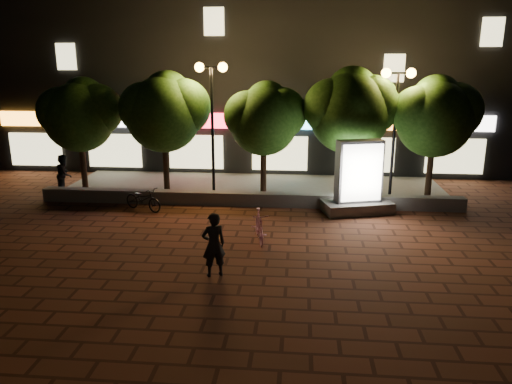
# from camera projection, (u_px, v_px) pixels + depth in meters

# --- Properties ---
(ground) EXTENTS (80.00, 80.00, 0.00)m
(ground) POSITION_uv_depth(u_px,v_px,m) (233.00, 243.00, 14.66)
(ground) COLOR #592B1C
(ground) RESTS_ON ground
(retaining_wall) EXTENTS (16.00, 0.45, 0.50)m
(retaining_wall) POSITION_uv_depth(u_px,v_px,m) (247.00, 199.00, 18.44)
(retaining_wall) COLOR slate
(retaining_wall) RESTS_ON ground
(sidewalk) EXTENTS (16.00, 5.00, 0.08)m
(sidewalk) POSITION_uv_depth(u_px,v_px,m) (254.00, 188.00, 20.89)
(sidewalk) COLOR slate
(sidewalk) RESTS_ON ground
(building_block) EXTENTS (28.00, 8.12, 11.30)m
(building_block) POSITION_uv_depth(u_px,v_px,m) (265.00, 67.00, 25.84)
(building_block) COLOR black
(building_block) RESTS_ON ground
(tree_far_left) EXTENTS (3.36, 2.80, 4.63)m
(tree_far_left) POSITION_uv_depth(u_px,v_px,m) (80.00, 113.00, 19.65)
(tree_far_left) COLOR black
(tree_far_left) RESTS_ON sidewalk
(tree_left) EXTENTS (3.60, 3.00, 4.89)m
(tree_left) POSITION_uv_depth(u_px,v_px,m) (165.00, 109.00, 19.31)
(tree_left) COLOR black
(tree_left) RESTS_ON sidewalk
(tree_mid) EXTENTS (3.24, 2.70, 4.50)m
(tree_mid) POSITION_uv_depth(u_px,v_px,m) (265.00, 116.00, 19.02)
(tree_mid) COLOR black
(tree_mid) RESTS_ON sidewalk
(tree_right) EXTENTS (3.72, 3.10, 5.07)m
(tree_right) POSITION_uv_depth(u_px,v_px,m) (351.00, 108.00, 18.64)
(tree_right) COLOR black
(tree_right) RESTS_ON sidewalk
(tree_far_right) EXTENTS (3.48, 2.90, 4.76)m
(tree_far_right) POSITION_uv_depth(u_px,v_px,m) (436.00, 114.00, 18.41)
(tree_far_right) COLOR black
(tree_far_right) RESTS_ON sidewalk
(street_lamp_left) EXTENTS (1.26, 0.36, 5.18)m
(street_lamp_left) POSITION_uv_depth(u_px,v_px,m) (212.00, 95.00, 18.73)
(street_lamp_left) COLOR black
(street_lamp_left) RESTS_ON sidewalk
(street_lamp_right) EXTENTS (1.26, 0.36, 4.98)m
(street_lamp_right) POSITION_uv_depth(u_px,v_px,m) (397.00, 100.00, 18.16)
(street_lamp_right) COLOR black
(street_lamp_right) RESTS_ON sidewalk
(ad_kiosk) EXTENTS (2.68, 1.84, 2.64)m
(ad_kiosk) POSITION_uv_depth(u_px,v_px,m) (358.00, 184.00, 17.39)
(ad_kiosk) COLOR slate
(ad_kiosk) RESTS_ON ground
(scooter_pink) EXTENTS (0.77, 1.68, 0.97)m
(scooter_pink) POSITION_uv_depth(u_px,v_px,m) (259.00, 226.00, 14.70)
(scooter_pink) COLOR #F696CB
(scooter_pink) RESTS_ON ground
(rider) EXTENTS (0.73, 0.63, 1.68)m
(rider) POSITION_uv_depth(u_px,v_px,m) (214.00, 245.00, 12.24)
(rider) COLOR black
(rider) RESTS_ON ground
(scooter_parked) EXTENTS (1.75, 1.24, 0.87)m
(scooter_parked) POSITION_uv_depth(u_px,v_px,m) (143.00, 199.00, 17.75)
(scooter_parked) COLOR black
(scooter_parked) RESTS_ON ground
(pedestrian) EXTENTS (0.76, 0.89, 1.62)m
(pedestrian) POSITION_uv_depth(u_px,v_px,m) (64.00, 174.00, 19.58)
(pedestrian) COLOR black
(pedestrian) RESTS_ON sidewalk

